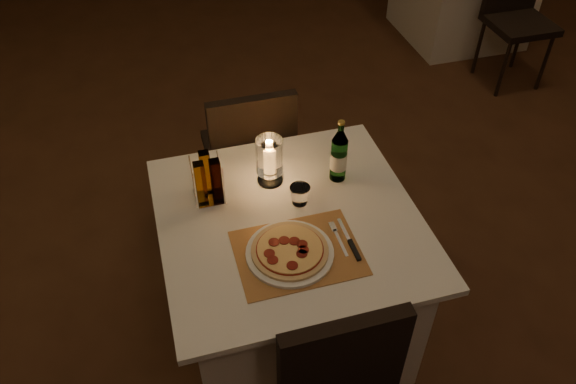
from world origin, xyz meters
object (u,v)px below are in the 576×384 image
object	(u,v)px
pizza	(290,250)
tumbler	(300,195)
hurricane_candle	(269,158)
main_table	(289,278)
water_bottle	(339,156)
plate	(290,253)
chair_far	(250,147)

from	to	relation	value
pizza	tumbler	xyz separation A→B (m)	(0.11, 0.25, 0.01)
pizza	hurricane_candle	bearing A→B (deg)	85.39
main_table	water_bottle	distance (m)	0.57
plate	pizza	world-z (taller)	pizza
pizza	hurricane_candle	world-z (taller)	hurricane_candle
pizza	tumbler	world-z (taller)	tumbler
plate	tumbler	size ratio (longest dim) A/B	3.96
main_table	pizza	bearing A→B (deg)	-105.59
plate	hurricane_candle	distance (m)	0.43
main_table	chair_far	distance (m)	0.74
tumbler	water_bottle	distance (m)	0.23
pizza	water_bottle	size ratio (longest dim) A/B	0.98
water_bottle	hurricane_candle	size ratio (longest dim) A/B	1.35
chair_far	plate	bearing A→B (deg)	-93.20
water_bottle	main_table	bearing A→B (deg)	-145.81
plate	water_bottle	xyz separation A→B (m)	(0.31, 0.36, 0.10)
plate	pizza	xyz separation A→B (m)	(-0.00, -0.00, 0.02)
chair_far	hurricane_candle	world-z (taller)	hurricane_candle
main_table	hurricane_candle	size ratio (longest dim) A/B	4.74
pizza	hurricane_candle	distance (m)	0.43
chair_far	water_bottle	bearing A→B (deg)	-64.40
hurricane_candle	plate	bearing A→B (deg)	-94.57
hurricane_candle	chair_far	bearing A→B (deg)	87.98
main_table	hurricane_candle	xyz separation A→B (m)	(-0.02, 0.23, 0.49)
chair_far	tumbler	bearing A→B (deg)	-84.31
plate	pizza	bearing A→B (deg)	-134.49
plate	hurricane_candle	bearing A→B (deg)	85.43
main_table	water_bottle	bearing A→B (deg)	34.19
tumbler	water_bottle	xyz separation A→B (m)	(0.19, 0.10, 0.07)
plate	pizza	distance (m)	0.02
plate	hurricane_candle	world-z (taller)	hurricane_candle
water_bottle	plate	bearing A→B (deg)	-130.93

